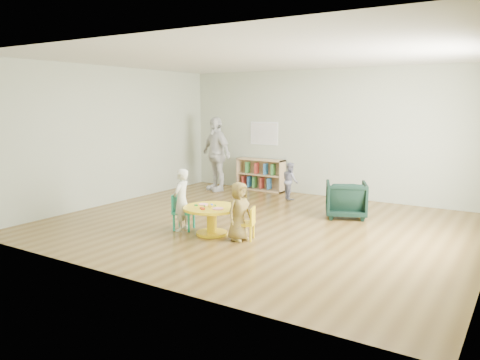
% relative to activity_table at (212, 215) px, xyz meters
% --- Properties ---
extents(room, '(7.10, 7.00, 2.80)m').
position_rel_activity_table_xyz_m(room, '(0.37, 0.91, 1.58)').
color(room, brown).
rests_on(room, ground).
extents(activity_table, '(0.89, 0.89, 0.49)m').
position_rel_activity_table_xyz_m(activity_table, '(0.00, 0.00, 0.00)').
color(activity_table, yellow).
rests_on(activity_table, ground).
extents(kid_chair_left, '(0.40, 0.40, 0.60)m').
position_rel_activity_table_xyz_m(kid_chair_left, '(-0.60, -0.02, 0.01)').
color(kid_chair_left, '#1B9874').
rests_on(kid_chair_left, ground).
extents(kid_chair_right, '(0.34, 0.34, 0.51)m').
position_rel_activity_table_xyz_m(kid_chair_right, '(0.64, 0.05, -0.04)').
color(kid_chair_right, yellow).
rests_on(kid_chair_right, ground).
extents(bookshelf, '(1.20, 0.30, 0.75)m').
position_rel_activity_table_xyz_m(bookshelf, '(-1.26, 3.77, 0.06)').
color(bookshelf, tan).
rests_on(bookshelf, ground).
extents(alphabet_poster, '(0.74, 0.01, 0.54)m').
position_rel_activity_table_xyz_m(alphabet_poster, '(-1.24, 3.89, 1.04)').
color(alphabet_poster, white).
rests_on(alphabet_poster, ground).
extents(armchair, '(0.94, 0.95, 0.66)m').
position_rel_activity_table_xyz_m(armchair, '(1.41, 2.23, 0.02)').
color(armchair, black).
rests_on(armchair, ground).
extents(child_left, '(0.31, 0.41, 1.02)m').
position_rel_activity_table_xyz_m(child_left, '(-0.54, -0.08, 0.20)').
color(child_left, silver).
rests_on(child_left, ground).
extents(child_right, '(0.37, 0.49, 0.90)m').
position_rel_activity_table_xyz_m(child_right, '(0.54, -0.04, 0.14)').
color(child_right, gold).
rests_on(child_right, ground).
extents(toddler, '(0.49, 0.49, 0.80)m').
position_rel_activity_table_xyz_m(toddler, '(-0.17, 3.15, 0.09)').
color(toddler, '#181A3D').
rests_on(toddler, ground).
extents(adult_caretaker, '(1.11, 0.76, 1.75)m').
position_rel_activity_table_xyz_m(adult_caretaker, '(-2.12, 3.14, 0.57)').
color(adult_caretaker, silver).
rests_on(adult_caretaker, ground).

